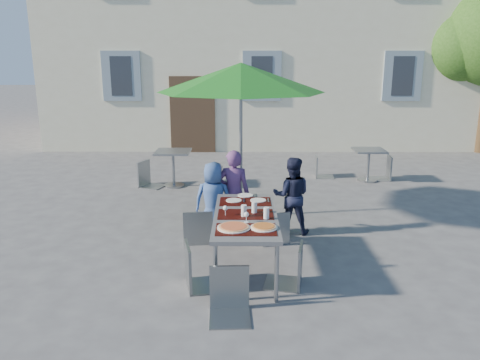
{
  "coord_description": "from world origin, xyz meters",
  "views": [
    {
      "loc": [
        -0.57,
        -6.13,
        2.66
      ],
      "look_at": [
        -0.59,
        0.41,
        0.97
      ],
      "focal_mm": 35.0,
      "sensor_mm": 36.0,
      "label": 1
    }
  ],
  "objects_px": {
    "bg_chair_l_0": "(147,158)",
    "bg_chair_l_1": "(321,154)",
    "chair_2": "(274,208)",
    "pizza_near_right": "(264,227)",
    "chair_1": "(242,201)",
    "chair_0": "(197,206)",
    "chair_3": "(197,239)",
    "child_2": "(292,196)",
    "child_0": "(213,201)",
    "child_1": "(234,194)",
    "chair_4": "(292,241)",
    "cafe_table_0": "(173,162)",
    "chair_5": "(229,265)",
    "bg_chair_r_0": "(216,165)",
    "pizza_near_left": "(234,227)",
    "patio_umbrella": "(241,79)",
    "cafe_table_1": "(369,160)",
    "bg_chair_r_1": "(385,153)",
    "dining_table": "(246,218)"
  },
  "relations": [
    {
      "from": "cafe_table_0",
      "to": "bg_chair_r_0",
      "type": "relative_size",
      "value": 0.92
    },
    {
      "from": "chair_0",
      "to": "bg_chair_l_0",
      "type": "height_order",
      "value": "bg_chair_l_0"
    },
    {
      "from": "bg_chair_l_1",
      "to": "child_2",
      "type": "bearing_deg",
      "value": -106.33
    },
    {
      "from": "child_0",
      "to": "bg_chair_r_1",
      "type": "height_order",
      "value": "child_0"
    },
    {
      "from": "child_2",
      "to": "bg_chair_l_0",
      "type": "height_order",
      "value": "child_2"
    },
    {
      "from": "child_1",
      "to": "chair_0",
      "type": "height_order",
      "value": "child_1"
    },
    {
      "from": "child_1",
      "to": "bg_chair_r_1",
      "type": "distance_m",
      "value": 4.9
    },
    {
      "from": "chair_1",
      "to": "chair_5",
      "type": "distance_m",
      "value": 2.14
    },
    {
      "from": "pizza_near_right",
      "to": "bg_chair_r_0",
      "type": "relative_size",
      "value": 0.38
    },
    {
      "from": "pizza_near_left",
      "to": "chair_2",
      "type": "xyz_separation_m",
      "value": [
        0.57,
        1.41,
        -0.22
      ]
    },
    {
      "from": "chair_5",
      "to": "cafe_table_0",
      "type": "height_order",
      "value": "chair_5"
    },
    {
      "from": "patio_umbrella",
      "to": "chair_2",
      "type": "bearing_deg",
      "value": -68.0
    },
    {
      "from": "chair_2",
      "to": "pizza_near_right",
      "type": "bearing_deg",
      "value": -98.88
    },
    {
      "from": "chair_0",
      "to": "chair_3",
      "type": "bearing_deg",
      "value": -85.05
    },
    {
      "from": "cafe_table_1",
      "to": "patio_umbrella",
      "type": "bearing_deg",
      "value": -139.09
    },
    {
      "from": "pizza_near_right",
      "to": "child_1",
      "type": "xyz_separation_m",
      "value": [
        -0.38,
        1.7,
        -0.09
      ]
    },
    {
      "from": "child_0",
      "to": "chair_2",
      "type": "height_order",
      "value": "child_0"
    },
    {
      "from": "bg_chair_l_0",
      "to": "bg_chair_r_0",
      "type": "xyz_separation_m",
      "value": [
        1.47,
        -0.04,
        -0.13
      ]
    },
    {
      "from": "bg_chair_l_0",
      "to": "bg_chair_l_1",
      "type": "height_order",
      "value": "bg_chair_l_0"
    },
    {
      "from": "chair_1",
      "to": "patio_umbrella",
      "type": "distance_m",
      "value": 2.06
    },
    {
      "from": "patio_umbrella",
      "to": "bg_chair_l_0",
      "type": "bearing_deg",
      "value": 134.99
    },
    {
      "from": "bg_chair_r_0",
      "to": "child_0",
      "type": "bearing_deg",
      "value": -87.69
    },
    {
      "from": "dining_table",
      "to": "bg_chair_l_0",
      "type": "bearing_deg",
      "value": 116.64
    },
    {
      "from": "pizza_near_right",
      "to": "chair_1",
      "type": "height_order",
      "value": "chair_1"
    },
    {
      "from": "pizza_near_left",
      "to": "child_0",
      "type": "height_order",
      "value": "child_0"
    },
    {
      "from": "child_0",
      "to": "patio_umbrella",
      "type": "height_order",
      "value": "patio_umbrella"
    },
    {
      "from": "bg_chair_l_0",
      "to": "cafe_table_1",
      "type": "height_order",
      "value": "bg_chair_l_0"
    },
    {
      "from": "child_1",
      "to": "bg_chair_r_0",
      "type": "bearing_deg",
      "value": -76.98
    },
    {
      "from": "chair_4",
      "to": "cafe_table_0",
      "type": "height_order",
      "value": "chair_4"
    },
    {
      "from": "chair_5",
      "to": "bg_chair_l_1",
      "type": "distance_m",
      "value": 6.38
    },
    {
      "from": "child_0",
      "to": "bg_chair_r_0",
      "type": "bearing_deg",
      "value": -81.05
    },
    {
      "from": "chair_0",
      "to": "chair_3",
      "type": "height_order",
      "value": "chair_3"
    },
    {
      "from": "chair_2",
      "to": "bg_chair_r_1",
      "type": "relative_size",
      "value": 0.91
    },
    {
      "from": "chair_1",
      "to": "bg_chair_r_0",
      "type": "distance_m",
      "value": 3.12
    },
    {
      "from": "chair_3",
      "to": "bg_chair_l_1",
      "type": "relative_size",
      "value": 1.1
    },
    {
      "from": "chair_2",
      "to": "bg_chair_r_0",
      "type": "bearing_deg",
      "value": 107.84
    },
    {
      "from": "chair_2",
      "to": "bg_chair_l_0",
      "type": "height_order",
      "value": "bg_chair_l_0"
    },
    {
      "from": "chair_4",
      "to": "child_0",
      "type": "bearing_deg",
      "value": 123.45
    },
    {
      "from": "cafe_table_1",
      "to": "bg_chair_r_1",
      "type": "xyz_separation_m",
      "value": [
        0.41,
        0.16,
        0.13
      ]
    },
    {
      "from": "chair_3",
      "to": "pizza_near_right",
      "type": "bearing_deg",
      "value": -0.09
    },
    {
      "from": "patio_umbrella",
      "to": "bg_chair_l_1",
      "type": "relative_size",
      "value": 2.94
    },
    {
      "from": "chair_0",
      "to": "bg_chair_l_1",
      "type": "bearing_deg",
      "value": 58.43
    },
    {
      "from": "child_0",
      "to": "pizza_near_right",
      "type": "bearing_deg",
      "value": 119.68
    },
    {
      "from": "chair_2",
      "to": "cafe_table_0",
      "type": "bearing_deg",
      "value": 121.15
    },
    {
      "from": "child_0",
      "to": "cafe_table_1",
      "type": "relative_size",
      "value": 1.64
    },
    {
      "from": "chair_2",
      "to": "cafe_table_1",
      "type": "bearing_deg",
      "value": 57.42
    },
    {
      "from": "pizza_near_right",
      "to": "bg_chair_l_1",
      "type": "relative_size",
      "value": 0.34
    },
    {
      "from": "chair_5",
      "to": "patio_umbrella",
      "type": "xyz_separation_m",
      "value": [
        0.11,
        3.23,
        1.78
      ]
    },
    {
      "from": "bg_chair_l_0",
      "to": "pizza_near_right",
      "type": "bearing_deg",
      "value": -63.79
    },
    {
      "from": "child_2",
      "to": "bg_chair_r_0",
      "type": "xyz_separation_m",
      "value": [
        -1.32,
        2.74,
        -0.12
      ]
    }
  ]
}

